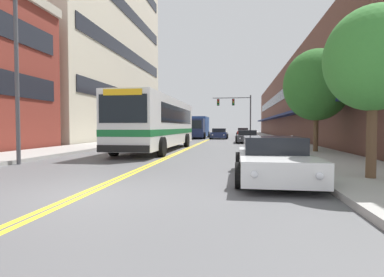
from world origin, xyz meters
name	(u,v)px	position (x,y,z in m)	size (l,w,h in m)	color
ground_plane	(213,137)	(0.00, 37.00, 0.00)	(240.00, 240.00, 0.00)	#565659
sidewalk_left	(164,137)	(-7.30, 37.00, 0.08)	(3.59, 106.00, 0.16)	#9E9B96
sidewalk_right	(265,137)	(7.30, 37.00, 0.08)	(3.59, 106.00, 0.16)	#9E9B96
centre_line	(213,137)	(0.00, 37.00, 0.00)	(0.34, 106.00, 0.01)	yellow
office_tower_left	(82,15)	(-15.33, 28.21, 15.05)	(12.08, 26.14, 30.11)	beige
storefront_row_right	(310,104)	(13.32, 37.00, 4.66)	(9.10, 68.00, 9.32)	brown
city_bus	(159,122)	(-1.64, 12.74, 1.84)	(2.85, 12.22, 3.25)	silver
car_black_parked_left_mid	(169,135)	(-4.43, 27.59, 0.57)	(2.12, 4.83, 1.20)	black
car_white_parked_right_foreground	(273,159)	(4.43, 2.72, 0.57)	(2.15, 4.88, 1.22)	white
car_dark_grey_parked_right_mid	(247,137)	(4.34, 22.83, 0.56)	(2.21, 4.75, 1.20)	#38383D
car_red_parked_right_far	(243,133)	(4.27, 41.03, 0.62)	(2.03, 4.37, 1.34)	maroon
car_navy_moving_lead	(219,134)	(1.13, 31.89, 0.61)	(2.21, 4.34, 1.32)	#19234C
box_truck	(197,127)	(-1.89, 33.47, 1.50)	(2.80, 7.63, 2.88)	#19234C
traffic_signal_mast	(237,108)	(3.34, 36.20, 4.20)	(5.36, 0.38, 5.92)	#47474C
street_lamp_left_near	(22,58)	(-5.05, 4.67, 4.22)	(1.82, 0.28, 7.10)	#47474C
street_tree_right_near	(373,59)	(6.90, 2.35, 3.27)	(2.48, 2.48, 4.50)	brown
street_tree_right_mid	(316,85)	(7.68, 11.17, 3.80)	(3.54, 3.54, 5.59)	brown
fire_hydrant	(292,145)	(5.95, 8.48, 0.63)	(0.35, 0.27, 0.95)	#B7B7BC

